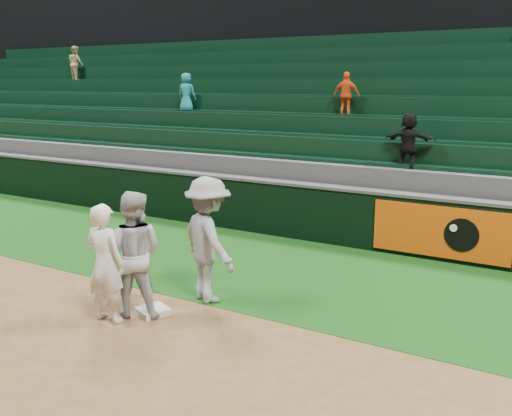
{
  "coord_description": "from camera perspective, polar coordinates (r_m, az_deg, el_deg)",
  "views": [
    {
      "loc": [
        5.38,
        -5.88,
        3.4
      ],
      "look_at": [
        0.5,
        2.3,
        1.3
      ],
      "focal_mm": 40.0,
      "sensor_mm": 36.0,
      "label": 1
    }
  ],
  "objects": [
    {
      "name": "base_coach",
      "position": [
        8.94,
        -4.79,
        -3.19
      ],
      "size": [
        1.48,
        1.23,
        1.98
      ],
      "primitive_type": "imported",
      "rotation": [
        0.0,
        0.0,
        2.68
      ],
      "color": "gray",
      "rests_on": "foul_grass"
    },
    {
      "name": "first_base",
      "position": [
        8.83,
        -10.28,
        -10.1
      ],
      "size": [
        0.55,
        0.55,
        0.09
      ],
      "primitive_type": "cube",
      "rotation": [
        0.0,
        0.0,
        -0.39
      ],
      "color": "silver",
      "rests_on": "ground"
    },
    {
      "name": "stadium_seating",
      "position": [
        15.89,
        10.89,
        6.07
      ],
      "size": [
        36.0,
        5.95,
        5.45
      ],
      "color": "#3C3C3E",
      "rests_on": "ground"
    },
    {
      "name": "foul_grass",
      "position": [
        10.93,
        -0.37,
        -5.68
      ],
      "size": [
        36.0,
        4.2,
        0.01
      ],
      "primitive_type": "cube",
      "color": "#0E380E",
      "rests_on": "ground"
    },
    {
      "name": "field_wall",
      "position": [
        12.62,
        4.91,
        -0.29
      ],
      "size": [
        36.0,
        0.45,
        1.25
      ],
      "color": "black",
      "rests_on": "ground"
    },
    {
      "name": "baserunner",
      "position": [
        8.59,
        -12.19,
        -4.51
      ],
      "size": [
        1.13,
        1.03,
        1.88
      ],
      "primitive_type": "imported",
      "rotation": [
        0.0,
        0.0,
        3.57
      ],
      "color": "#A9ACB4",
      "rests_on": "ground"
    },
    {
      "name": "first_baseman",
      "position": [
        8.47,
        -14.86,
        -5.36
      ],
      "size": [
        0.66,
        0.46,
        1.75
      ],
      "primitive_type": "imported",
      "rotation": [
        0.0,
        0.0,
        3.2
      ],
      "color": "white",
      "rests_on": "ground"
    },
    {
      "name": "ground",
      "position": [
        8.67,
        -10.88,
        -10.9
      ],
      "size": [
        70.0,
        70.0,
        0.0
      ],
      "primitive_type": "plane",
      "color": "brown",
      "rests_on": "ground"
    },
    {
      "name": "upper_deck",
      "position": [
        24.09,
        18.68,
        18.01
      ],
      "size": [
        40.0,
        12.0,
        12.0
      ],
      "primitive_type": "cube",
      "color": "black",
      "rests_on": "ground"
    }
  ]
}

